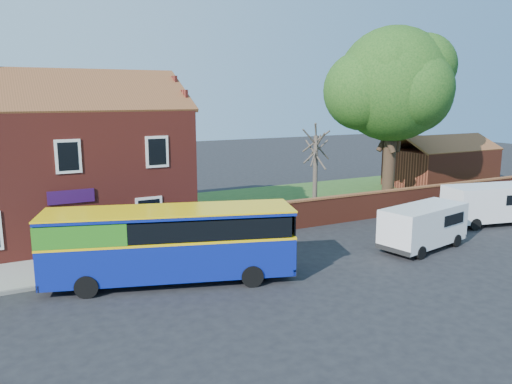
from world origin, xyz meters
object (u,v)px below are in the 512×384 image
van_far (490,203)px  large_tree (392,88)px  van_near (424,225)px  bus (162,241)px

van_far → large_tree: (-0.46, 7.94, 6.47)m
van_far → large_tree: size_ratio=0.46×
van_near → van_far: bearing=2.3°
bus → van_far: size_ratio=1.83×
van_far → large_tree: large_tree is taller
van_far → large_tree: 10.25m
bus → van_far: (19.17, 0.24, -0.41)m
bus → large_tree: bearing=40.8°
van_far → bus: bearing=-167.4°
bus → van_far: bus is taller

